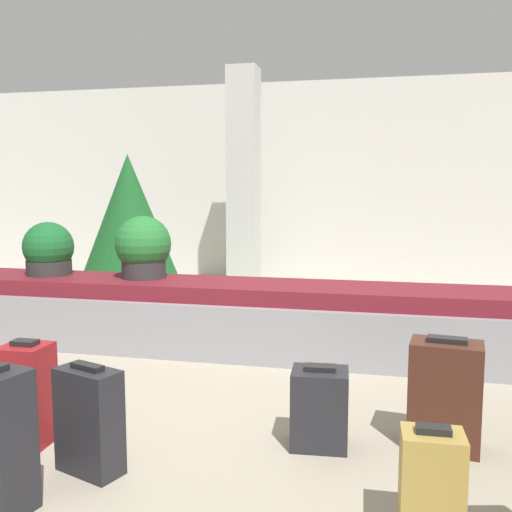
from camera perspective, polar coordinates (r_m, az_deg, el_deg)
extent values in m
plane|color=#9E937F|center=(4.03, -4.75, -15.10)|extent=(18.00, 18.00, 0.00)
cube|color=silver|center=(9.36, 5.90, 7.38)|extent=(18.00, 0.06, 3.20)
cube|color=gray|center=(5.28, 0.00, -6.92)|extent=(7.98, 0.90, 0.49)
cube|color=maroon|center=(5.22, 0.00, -3.52)|extent=(7.66, 0.74, 0.14)
cube|color=silver|center=(8.27, -1.24, 7.50)|extent=(0.42, 0.42, 3.20)
cube|color=#472319|center=(3.55, 18.37, -13.08)|extent=(0.43, 0.31, 0.63)
cube|color=black|center=(3.46, 18.57, -7.95)|extent=(0.23, 0.12, 0.03)
cube|color=#232328|center=(3.25, -16.34, -15.55)|extent=(0.40, 0.29, 0.56)
cube|color=black|center=(3.15, -16.52, -10.56)|extent=(0.21, 0.12, 0.03)
cube|color=maroon|center=(3.68, -21.89, -12.75)|extent=(0.26, 0.25, 0.60)
cube|color=black|center=(3.59, -22.12, -8.03)|extent=(0.14, 0.09, 0.03)
cube|color=#232328|center=(3.45, 6.37, -14.89)|extent=(0.34, 0.29, 0.46)
cube|color=black|center=(3.37, 6.43, -11.05)|extent=(0.19, 0.11, 0.03)
cube|color=#A3843D|center=(2.72, 17.13, -21.13)|extent=(0.27, 0.21, 0.47)
cube|color=black|center=(2.62, 17.33, -16.23)|extent=(0.15, 0.08, 0.03)
cylinder|color=#2D2D2D|center=(5.61, -11.16, -1.22)|extent=(0.42, 0.42, 0.18)
sphere|color=#236B2D|center=(5.59, -11.21, 1.22)|extent=(0.54, 0.54, 0.54)
cylinder|color=#2D2D2D|center=(6.08, -19.97, -1.08)|extent=(0.44, 0.44, 0.14)
sphere|color=#195B28|center=(6.05, -20.05, 0.88)|extent=(0.50, 0.50, 0.50)
cylinder|color=#4C331E|center=(7.83, -12.40, -3.72)|extent=(0.16, 0.16, 0.18)
cone|color=#195623|center=(7.72, -12.58, 3.39)|extent=(1.38, 1.38, 1.76)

